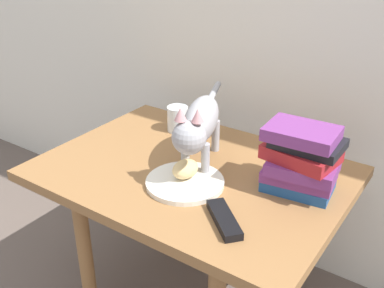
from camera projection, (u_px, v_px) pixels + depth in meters
The scene contains 7 objects.
side_table at pixel (192, 188), 1.33m from camera, with size 0.86×0.62×0.52m.
plate at pixel (185, 182), 1.22m from camera, with size 0.21×0.21×0.01m, color silver.
bread_roll at pixel (185, 169), 1.22m from camera, with size 0.08×0.06×0.05m, color #E0BC7A.
cat at pixel (199, 124), 1.26m from camera, with size 0.21×0.45×0.23m.
book_stack at pixel (302, 160), 1.16m from camera, with size 0.20×0.15×0.18m.
candle_jar at pixel (178, 120), 1.52m from camera, with size 0.07×0.07×0.08m.
tv_remote at pixel (224, 219), 1.07m from camera, with size 0.15×0.04×0.02m, color black.
Camera 1 is at (0.64, -0.93, 1.17)m, focal length 42.43 mm.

